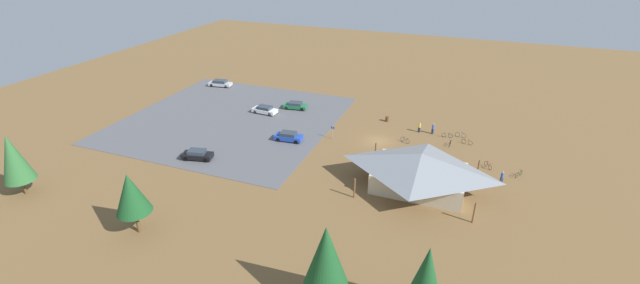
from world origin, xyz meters
name	(u,v)px	position (x,y,z in m)	size (l,w,h in m)	color
ground	(378,141)	(0.00, 0.00, 0.00)	(160.00, 160.00, 0.00)	brown
parking_lot_asphalt	(231,119)	(25.83, 0.65, 0.03)	(34.96, 34.64, 0.05)	#56565B
bike_pavilion	(420,168)	(-7.94, 10.99, 2.76)	(14.16, 10.66, 4.81)	beige
trash_bin	(387,119)	(0.38, -8.13, 0.45)	(0.60, 0.60, 0.90)	brown
lot_sign	(333,131)	(6.81, 1.63, 1.41)	(0.56, 0.08, 2.20)	#99999E
pine_midwest	(426,277)	(-11.43, 31.37, 4.70)	(3.10, 3.10, 7.64)	brown
pine_west	(13,158)	(36.98, 29.86, 5.01)	(3.53, 3.53, 8.00)	brown
pine_mideast	(326,256)	(-3.57, 32.75, 5.44)	(3.75, 3.75, 8.37)	brown
pine_far_west	(131,194)	(18.61, 30.63, 4.86)	(3.65, 3.65, 7.15)	brown
bicycle_silver_edge_north	(461,135)	(-11.86, -6.12, 0.40)	(1.75, 0.48, 0.90)	black
bicycle_black_edge_south	(450,144)	(-10.58, -2.49, 0.37)	(0.48, 1.71, 0.80)	black
bicycle_teal_lone_west	(447,135)	(-9.89, -5.29, 0.37)	(1.72, 0.48, 0.86)	black
bicycle_white_yard_front	(426,153)	(-7.59, 1.98, 0.37)	(1.04, 1.35, 0.83)	black
bicycle_green_lone_east	(519,174)	(-19.94, 3.55, 0.35)	(0.93, 1.51, 0.82)	black
bicycle_yellow_yard_center	(467,142)	(-12.95, -3.95, 0.37)	(1.68, 0.58, 0.84)	black
bicycle_blue_mid_cluster	(405,140)	(-4.00, -1.19, 0.39)	(1.55, 0.84, 0.87)	black
bicycle_red_front_row	(488,165)	(-16.10, 2.58, 0.40)	(0.98, 1.50, 0.89)	black
bicycle_purple_trailside	(485,179)	(-15.76, 6.50, 0.39)	(1.68, 0.48, 0.83)	black
car_silver_mid_lot	(220,83)	(37.31, -13.61, 0.72)	(4.98, 2.51, 1.34)	#BCBCC1
car_blue_front_row	(289,136)	(12.93, 4.76, 0.75)	(4.41, 2.18, 1.41)	#1E42B2
car_green_far_end	(295,105)	(17.37, -7.71, 0.69)	(4.47, 2.46, 1.27)	#1E6B3D
car_black_near_entry	(197,155)	(22.50, 14.83, 0.75)	(4.55, 2.68, 1.42)	black
car_white_by_curb	(265,110)	(21.57, -3.75, 0.72)	(4.50, 2.13, 1.34)	white
visitor_at_bikes	(419,127)	(-5.43, -5.74, 0.87)	(0.37, 0.36, 1.66)	#2D3347
visitor_crossing_yard	(502,177)	(-17.75, 6.37, 0.97)	(0.39, 0.36, 1.84)	#2D3347
visitor_by_pavilion	(433,128)	(-7.55, -5.89, 0.93)	(0.40, 0.38, 1.77)	#2D3347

